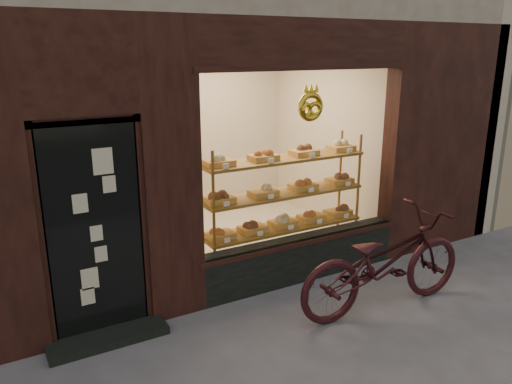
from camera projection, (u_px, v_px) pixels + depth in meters
display_shelf at (283, 205)px, 6.39m from camera, size 2.20×0.45×1.70m
bicycle at (384, 262)px, 5.41m from camera, size 2.15×0.86×1.11m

